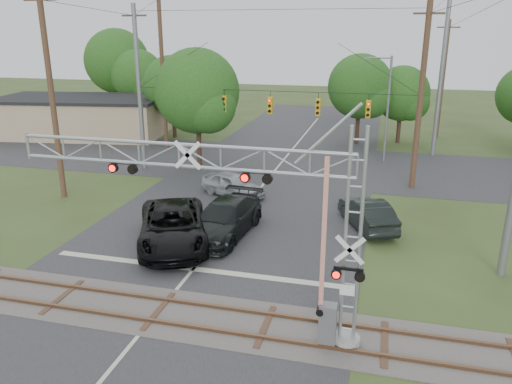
% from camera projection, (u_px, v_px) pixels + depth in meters
% --- Properties ---
extents(ground, '(160.00, 160.00, 0.00)m').
position_uv_depth(ground, '(132.00, 344.00, 16.32)').
color(ground, '#35441F').
rests_on(ground, ground).
extents(road_main, '(14.00, 90.00, 0.02)m').
position_uv_depth(road_main, '(226.00, 230.00, 25.52)').
color(road_main, '#2A2A2C').
rests_on(road_main, ground).
extents(road_cross, '(90.00, 12.00, 0.02)m').
position_uv_depth(road_cross, '(281.00, 163.00, 38.41)').
color(road_cross, '#2A2A2C').
rests_on(road_cross, ground).
extents(railroad_track, '(90.00, 3.20, 0.17)m').
position_uv_depth(railroad_track, '(159.00, 311.00, 18.15)').
color(railroad_track, '#48433F').
rests_on(railroad_track, ground).
extents(crossing_gantry, '(11.63, 0.92, 7.22)m').
position_uv_depth(crossing_gantry, '(245.00, 206.00, 15.63)').
color(crossing_gantry, gray).
rests_on(crossing_gantry, ground).
extents(traffic_signal_span, '(19.34, 0.36, 11.50)m').
position_uv_depth(traffic_signal_span, '(284.00, 96.00, 32.76)').
color(traffic_signal_span, slate).
rests_on(traffic_signal_span, ground).
extents(pickup_black, '(5.50, 7.34, 1.85)m').
position_uv_depth(pickup_black, '(173.00, 226.00, 23.63)').
color(pickup_black, black).
rests_on(pickup_black, ground).
extents(car_dark, '(2.96, 6.18, 1.74)m').
position_uv_depth(car_dark, '(224.00, 219.00, 24.71)').
color(car_dark, black).
rests_on(car_dark, ground).
extents(sedan_silver, '(4.60, 3.39, 1.46)m').
position_uv_depth(sedan_silver, '(233.00, 184.00, 30.65)').
color(sedan_silver, '#989B9F').
rests_on(sedan_silver, ground).
extents(suv_dark, '(3.39, 4.93, 1.54)m').
position_uv_depth(suv_dark, '(367.00, 213.00, 25.73)').
color(suv_dark, black).
rests_on(suv_dark, ground).
extents(commercial_building, '(16.85, 10.40, 3.68)m').
position_uv_depth(commercial_building, '(82.00, 116.00, 48.02)').
color(commercial_building, tan).
rests_on(commercial_building, ground).
extents(streetlight, '(2.13, 0.22, 7.99)m').
position_uv_depth(streetlight, '(386.00, 104.00, 37.62)').
color(streetlight, slate).
rests_on(streetlight, ground).
extents(utility_poles, '(25.98, 29.53, 12.93)m').
position_uv_depth(utility_poles, '(316.00, 84.00, 34.69)').
color(utility_poles, '#472D20').
rests_on(utility_poles, ground).
extents(treeline, '(50.19, 23.87, 9.99)m').
position_uv_depth(treeline, '(266.00, 81.00, 44.50)').
color(treeline, '#342117').
rests_on(treeline, ground).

